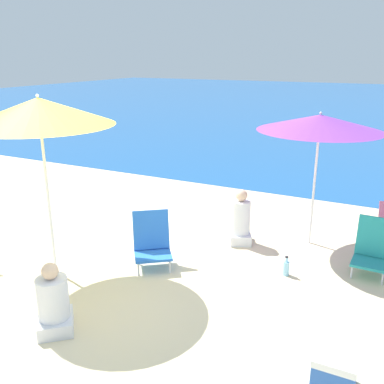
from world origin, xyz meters
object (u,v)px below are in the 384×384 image
(beach_umbrella_yellow, at_px, (39,112))
(water_bottle, at_px, (286,268))
(beach_umbrella_purple, at_px, (320,123))
(beach_chair_teal, at_px, (372,248))
(person_seated_far, at_px, (241,221))
(person_seated_near, at_px, (54,304))
(beach_chair_blue, at_px, (152,241))
(cooler_box, at_px, (335,371))

(beach_umbrella_yellow, distance_m, water_bottle, 3.75)
(beach_umbrella_purple, bearing_deg, beach_chair_teal, -32.50)
(beach_umbrella_purple, height_order, person_seated_far, beach_umbrella_purple)
(water_bottle, bearing_deg, person_seated_far, 142.14)
(person_seated_near, distance_m, person_seated_far, 3.18)
(beach_chair_blue, height_order, water_bottle, beach_chair_blue)
(beach_umbrella_yellow, height_order, beach_chair_teal, beach_umbrella_yellow)
(beach_umbrella_yellow, height_order, beach_chair_blue, beach_umbrella_yellow)
(beach_chair_teal, height_order, water_bottle, beach_chair_teal)
(person_seated_far, bearing_deg, beach_umbrella_yellow, -158.60)
(beach_umbrella_purple, relative_size, cooler_box, 5.51)
(beach_umbrella_purple, bearing_deg, person_seated_near, -119.42)
(beach_umbrella_purple, relative_size, person_seated_far, 2.34)
(person_seated_near, bearing_deg, beach_chair_blue, 43.81)
(beach_chair_teal, distance_m, person_seated_near, 4.11)
(person_seated_near, xyz_separation_m, person_seated_far, (0.98, 3.02, 0.05))
(beach_chair_blue, distance_m, person_seated_far, 1.52)
(beach_chair_teal, distance_m, person_seated_far, 1.93)
(beach_umbrella_purple, bearing_deg, beach_chair_blue, -136.49)
(beach_chair_teal, height_order, person_seated_near, person_seated_near)
(beach_umbrella_purple, xyz_separation_m, person_seated_near, (-1.97, -3.50, -1.58))
(cooler_box, bearing_deg, water_bottle, 116.35)
(beach_umbrella_yellow, xyz_separation_m, beach_chair_blue, (1.05, 0.79, -1.82))
(beach_chair_teal, bearing_deg, water_bottle, -147.23)
(beach_chair_teal, bearing_deg, person_seated_far, 178.33)
(beach_umbrella_purple, distance_m, beach_umbrella_yellow, 3.85)
(beach_umbrella_purple, height_order, beach_chair_blue, beach_umbrella_purple)
(beach_chair_teal, relative_size, person_seated_far, 0.87)
(beach_umbrella_yellow, distance_m, person_seated_near, 2.29)
(person_seated_near, distance_m, water_bottle, 3.00)
(beach_chair_teal, xyz_separation_m, beach_chair_blue, (-2.77, -1.14, 0.01))
(beach_umbrella_purple, relative_size, beach_umbrella_yellow, 0.86)
(beach_umbrella_purple, height_order, cooler_box, beach_umbrella_purple)
(beach_umbrella_purple, xyz_separation_m, person_seated_far, (-0.99, -0.48, -1.53))
(beach_chair_teal, xyz_separation_m, person_seated_near, (-2.91, -2.90, -0.04))
(beach_umbrella_purple, xyz_separation_m, cooler_box, (0.85, -3.04, -1.72))
(person_seated_near, height_order, water_bottle, person_seated_near)
(cooler_box, bearing_deg, person_seated_far, 125.67)
(beach_umbrella_purple, bearing_deg, cooler_box, -74.37)
(water_bottle, bearing_deg, beach_umbrella_purple, 87.06)
(beach_chair_blue, bearing_deg, person_seated_near, -131.24)
(beach_chair_blue, relative_size, person_seated_far, 0.87)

